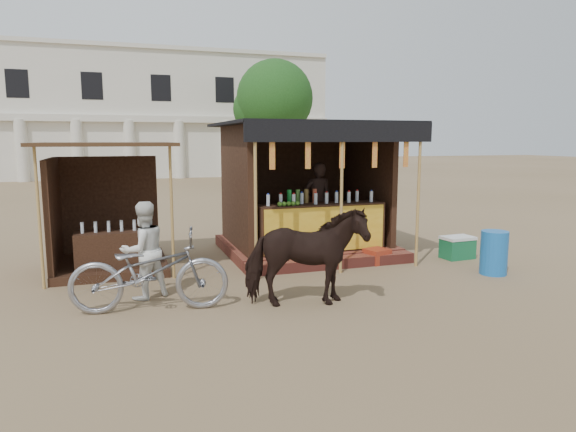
# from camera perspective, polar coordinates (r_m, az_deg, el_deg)

# --- Properties ---
(ground) EXTENTS (120.00, 120.00, 0.00)m
(ground) POSITION_cam_1_polar(r_m,az_deg,el_deg) (7.81, 3.77, -9.67)
(ground) COLOR #846B4C
(ground) RESTS_ON ground
(main_stall) EXTENTS (3.60, 3.61, 2.78)m
(main_stall) POSITION_cam_1_polar(r_m,az_deg,el_deg) (11.01, 2.14, 1.15)
(main_stall) COLOR brown
(main_stall) RESTS_ON ground
(secondary_stall) EXTENTS (2.40, 2.40, 2.38)m
(secondary_stall) POSITION_cam_1_polar(r_m,az_deg,el_deg) (10.23, -20.14, -0.93)
(secondary_stall) COLOR #3C2315
(secondary_stall) RESTS_ON ground
(cow) EXTENTS (1.86, 1.11, 1.48)m
(cow) POSITION_cam_1_polar(r_m,az_deg,el_deg) (7.48, 1.95, -4.60)
(cow) COLOR black
(cow) RESTS_ON ground
(motorbike) EXTENTS (2.31, 1.08, 1.16)m
(motorbike) POSITION_cam_1_polar(r_m,az_deg,el_deg) (7.57, -15.14, -5.95)
(motorbike) COLOR gray
(motorbike) RESTS_ON ground
(bystander) EXTENTS (0.90, 0.81, 1.51)m
(bystander) POSITION_cam_1_polar(r_m,az_deg,el_deg) (8.17, -15.74, -3.70)
(bystander) COLOR silver
(bystander) RESTS_ON ground
(blue_barrel) EXTENTS (0.50, 0.50, 0.80)m
(blue_barrel) POSITION_cam_1_polar(r_m,az_deg,el_deg) (10.06, 21.91, -3.80)
(blue_barrel) COLOR #1862B5
(blue_barrel) RESTS_ON ground
(red_crate) EXTENTS (0.51, 0.50, 0.29)m
(red_crate) POSITION_cam_1_polar(r_m,az_deg,el_deg) (10.35, 9.85, -4.41)
(red_crate) COLOR maroon
(red_crate) RESTS_ON ground
(cooler) EXTENTS (0.67, 0.48, 0.46)m
(cooler) POSITION_cam_1_polar(r_m,az_deg,el_deg) (11.16, 18.31, -3.32)
(cooler) COLOR #17693D
(cooler) RESTS_ON ground
(background_building) EXTENTS (26.00, 7.45, 8.18)m
(background_building) POSITION_cam_1_polar(r_m,az_deg,el_deg) (36.85, -17.44, 10.51)
(background_building) COLOR silver
(background_building) RESTS_ON ground
(tree) EXTENTS (4.50, 4.40, 7.00)m
(tree) POSITION_cam_1_polar(r_m,az_deg,el_deg) (30.35, -1.90, 12.64)
(tree) COLOR #382314
(tree) RESTS_ON ground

